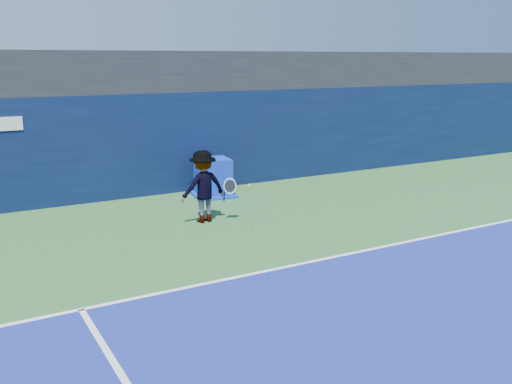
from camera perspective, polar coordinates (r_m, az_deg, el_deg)
ground at (r=9.79m, az=18.09°, el=-11.55°), size 80.00×80.00×0.00m
baseline at (r=11.84m, az=7.36°, el=-6.55°), size 24.00×0.10×0.01m
stadium_band at (r=18.64m, az=-8.40°, el=11.91°), size 36.00×3.00×1.20m
back_wall_assembly at (r=17.88m, az=-7.03°, el=5.15°), size 36.00×1.03×3.00m
equipment_cart at (r=16.88m, az=-4.30°, el=1.31°), size 1.32×1.32×1.12m
tennis_player at (r=14.15m, az=-5.29°, el=0.56°), size 1.36×0.76×1.80m
tennis_ball at (r=12.79m, az=-0.66°, el=0.67°), size 0.06×0.06×0.06m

